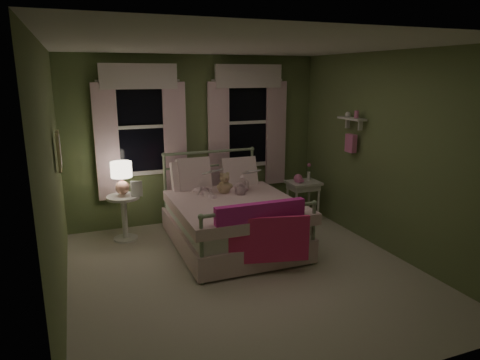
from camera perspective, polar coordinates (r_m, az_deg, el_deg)
name	(u,v)px	position (r m, az deg, el deg)	size (l,w,h in m)	color
room_shell	(246,166)	(4.82, 0.83, 1.85)	(4.20, 4.20, 4.20)	beige
bed	(231,218)	(5.92, -1.24, -5.14)	(1.58, 2.04, 1.18)	white
pink_throw	(261,226)	(4.95, 2.86, -6.15)	(1.10, 0.29, 0.71)	#E42CA4
child_left	(202,171)	(6.07, -5.11, 1.14)	(0.29, 0.19, 0.80)	#F7D1DD
child_right	(239,169)	(6.24, -0.17, 1.47)	(0.38, 0.30, 0.79)	#F7D1DD
book_left	(207,176)	(5.84, -4.42, 0.55)	(0.20, 0.27, 0.03)	beige
book_right	(245,176)	(6.03, 0.69, 0.60)	(0.20, 0.27, 0.02)	beige
teddy_bear	(224,185)	(6.04, -2.10, -0.61)	(0.23, 0.19, 0.32)	tan
nightstand_left	(124,212)	(6.28, -15.20, -4.08)	(0.46, 0.46, 0.65)	white
table_lamp	(122,175)	(6.14, -15.51, 0.68)	(0.29, 0.29, 0.46)	#E8A189
book_nightstand	(131,196)	(6.15, -14.33, -2.09)	(0.16, 0.22, 0.02)	beige
nightstand_right	(303,188)	(6.90, 8.43, -1.00)	(0.50, 0.40, 0.64)	white
pink_toy	(298,179)	(6.80, 7.77, 0.20)	(0.14, 0.19, 0.14)	pink
bud_vase	(309,172)	(6.94, 9.16, 1.10)	(0.06, 0.06, 0.28)	white
window_left	(141,122)	(6.50, -13.08, 7.51)	(1.34, 0.13, 1.96)	black
window_right	(248,118)	(6.95, 1.05, 8.25)	(1.34, 0.13, 1.96)	black
wall_shelf	(351,131)	(6.31, 14.64, 6.33)	(0.15, 0.50, 0.60)	white
framed_picture	(59,151)	(5.03, -22.99, 3.58)	(0.03, 0.32, 0.42)	beige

